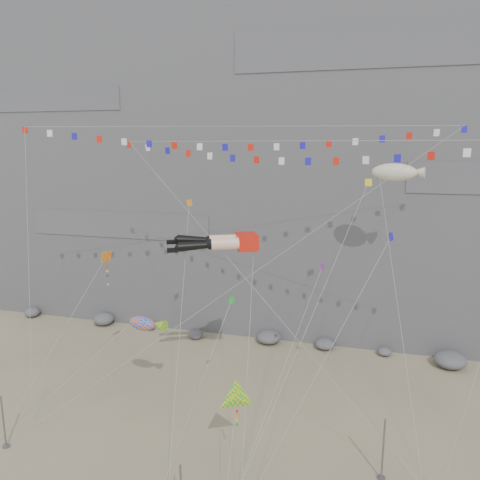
{
  "coord_description": "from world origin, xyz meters",
  "views": [
    {
      "loc": [
        9.31,
        -29.49,
        21.01
      ],
      "look_at": [
        -1.06,
        9.0,
        12.88
      ],
      "focal_mm": 35.0,
      "sensor_mm": 36.0,
      "label": 1
    }
  ],
  "objects": [
    {
      "name": "small_kite_d",
      "position": [
        9.35,
        8.02,
        17.82
      ],
      "size": [
        7.5,
        14.79,
        23.94
      ],
      "color": "yellow",
      "rests_on": "ground"
    },
    {
      "name": "ground",
      "position": [
        0.0,
        0.0,
        0.0
      ],
      "size": [
        120.0,
        120.0,
        0.0
      ],
      "primitive_type": "plane",
      "color": "gray",
      "rests_on": "ground"
    },
    {
      "name": "fish_windsock",
      "position": [
        -7.25,
        2.21,
        7.15
      ],
      "size": [
        10.13,
        6.72,
        12.24
      ],
      "color": "#EE5D0C",
      "rests_on": "ground"
    },
    {
      "name": "blimp_windsock",
      "position": [
        11.5,
        11.57,
        18.75
      ],
      "size": [
        4.63,
        15.64,
        23.72
      ],
      "color": "beige",
      "rests_on": "ground"
    },
    {
      "name": "anchor_pole_right",
      "position": [
        11.22,
        -1.75,
        2.11
      ],
      "size": [
        0.12,
        0.12,
        4.23
      ],
      "primitive_type": "cylinder",
      "color": "slate",
      "rests_on": "ground"
    },
    {
      "name": "harlequin_kite",
      "position": [
        -11.08,
        3.74,
        11.92
      ],
      "size": [
        5.4,
        9.57,
        15.32
      ],
      "color": "red",
      "rests_on": "ground"
    },
    {
      "name": "delta_kite",
      "position": [
        2.13,
        -3.65,
        5.35
      ],
      "size": [
        2.4,
        6.02,
        7.62
      ],
      "color": "yellow",
      "rests_on": "ground"
    },
    {
      "name": "cliff",
      "position": [
        0.0,
        32.0,
        25.0
      ],
      "size": [
        80.0,
        28.0,
        50.0
      ],
      "primitive_type": "cube",
      "color": "slate",
      "rests_on": "ground"
    },
    {
      "name": "anchor_pole_left",
      "position": [
        -14.38,
        -5.3,
        1.98
      ],
      "size": [
        0.12,
        0.12,
        3.96
      ],
      "primitive_type": "cylinder",
      "color": "slate",
      "rests_on": "ground"
    },
    {
      "name": "small_kite_e",
      "position": [
        10.96,
        2.13,
        14.83
      ],
      "size": [
        8.14,
        7.91,
        18.29
      ],
      "color": "#1B14B1",
      "rests_on": "ground"
    },
    {
      "name": "small_kite_b",
      "position": [
        6.23,
        6.4,
        11.36
      ],
      "size": [
        4.32,
        13.73,
        17.86
      ],
      "color": "purple",
      "rests_on": "ground"
    },
    {
      "name": "flag_banner_upper",
      "position": [
        -0.93,
        7.78,
        22.45
      ],
      "size": [
        34.82,
        14.24,
        28.12
      ],
      "color": "red",
      "rests_on": "ground"
    },
    {
      "name": "small_kite_c",
      "position": [
        0.25,
        1.43,
        9.74
      ],
      "size": [
        2.77,
        9.18,
        13.28
      ],
      "color": "#179725",
      "rests_on": "ground"
    },
    {
      "name": "flag_banner_lower",
      "position": [
        4.11,
        5.45,
        21.26
      ],
      "size": [
        30.65,
        12.0,
        25.11
      ],
      "color": "red",
      "rests_on": "ground"
    },
    {
      "name": "talus_boulders",
      "position": [
        0.0,
        17.0,
        0.6
      ],
      "size": [
        60.0,
        3.0,
        1.2
      ],
      "primitive_type": null,
      "color": "slate",
      "rests_on": "ground"
    },
    {
      "name": "small_kite_a",
      "position": [
        -4.54,
        5.96,
        16.02
      ],
      "size": [
        3.79,
        13.4,
        20.95
      ],
      "color": "orange",
      "rests_on": "ground"
    },
    {
      "name": "legs_kite",
      "position": [
        -1.16,
        4.13,
        13.65
      ],
      "size": [
        8.83,
        14.01,
        18.8
      ],
      "rotation": [
        0.0,
        0.0,
        0.43
      ],
      "color": "red",
      "rests_on": "ground"
    }
  ]
}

